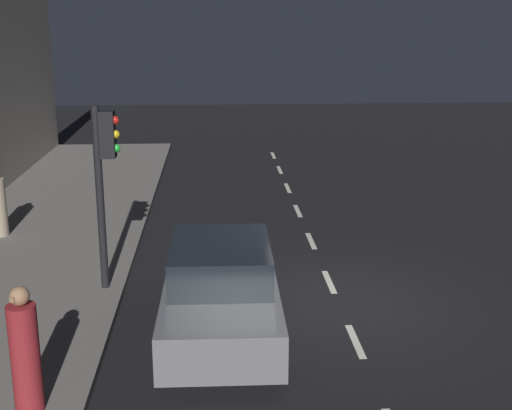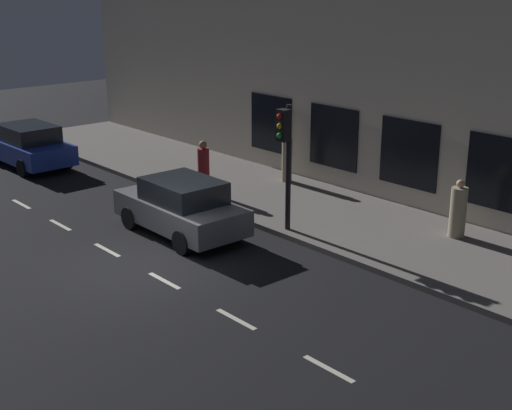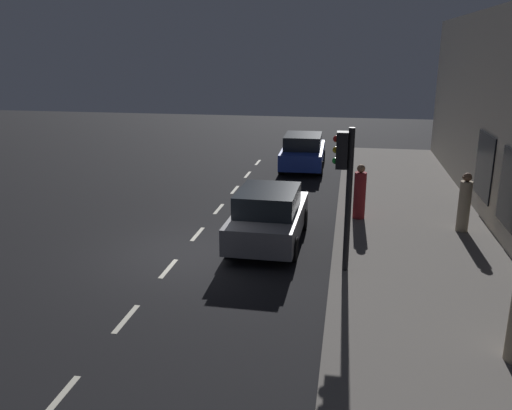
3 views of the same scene
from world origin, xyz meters
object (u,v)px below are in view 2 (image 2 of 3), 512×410
pedestrian_2 (287,158)px  pedestrian_1 (204,169)px  traffic_light (286,146)px  parked_car_0 (28,145)px  parked_car_1 (181,207)px  pedestrian_0 (458,211)px

pedestrian_2 → pedestrian_1: bearing=57.6°
traffic_light → pedestrian_2: (3.43, 3.47, -1.53)m
pedestrian_2 → traffic_light: bearing=116.9°
traffic_light → pedestrian_1: 4.50m
parked_car_0 → pedestrian_2: size_ratio=2.47×
traffic_light → pedestrian_1: (0.46, 4.20, -1.56)m
parked_car_0 → parked_car_1: same height
pedestrian_0 → traffic_light: bearing=-48.9°
traffic_light → parked_car_1: size_ratio=0.84×
pedestrian_0 → pedestrian_1: pedestrian_1 is taller
parked_car_1 → pedestrian_0: size_ratio=2.60×
parked_car_1 → pedestrian_0: bearing=-45.3°
traffic_light → pedestrian_2: traffic_light is taller
pedestrian_1 → pedestrian_0: bearing=-45.0°
parked_car_0 → parked_car_1: bearing=-91.6°
pedestrian_1 → pedestrian_2: 3.05m
pedestrian_1 → traffic_light: bearing=-70.3°
parked_car_0 → pedestrian_0: size_ratio=2.74×
traffic_light → pedestrian_0: size_ratio=2.19×
parked_car_1 → traffic_light: bearing=-42.3°
pedestrian_0 → pedestrian_2: pedestrian_2 is taller
pedestrian_0 → parked_car_1: bearing=-47.0°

